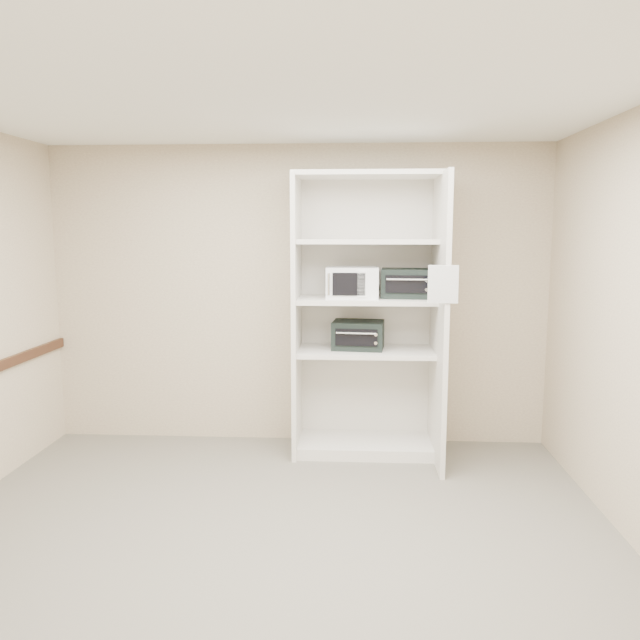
# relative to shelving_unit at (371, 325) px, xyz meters

# --- Properties ---
(floor) EXTENTS (4.50, 4.00, 0.01)m
(floor) POSITION_rel_shelving_unit_xyz_m (-0.67, -1.70, -1.13)
(floor) COLOR #605C52
(floor) RESTS_ON ground
(ceiling) EXTENTS (4.50, 4.00, 0.01)m
(ceiling) POSITION_rel_shelving_unit_xyz_m (-0.67, -1.70, 1.57)
(ceiling) COLOR white
(wall_back) EXTENTS (4.50, 0.02, 2.70)m
(wall_back) POSITION_rel_shelving_unit_xyz_m (-0.67, 0.30, 0.22)
(wall_back) COLOR beige
(wall_back) RESTS_ON ground
(wall_front) EXTENTS (4.50, 0.02, 2.70)m
(wall_front) POSITION_rel_shelving_unit_xyz_m (-0.67, -3.70, 0.22)
(wall_front) COLOR beige
(wall_front) RESTS_ON ground
(shelving_unit) EXTENTS (1.24, 0.92, 2.42)m
(shelving_unit) POSITION_rel_shelving_unit_xyz_m (0.00, 0.00, 0.00)
(shelving_unit) COLOR silver
(shelving_unit) RESTS_ON floor
(microwave) EXTENTS (0.44, 0.33, 0.26)m
(microwave) POSITION_rel_shelving_unit_xyz_m (-0.17, -0.02, 0.37)
(microwave) COLOR white
(microwave) RESTS_ON shelving_unit
(toaster_oven_upper) EXTENTS (0.45, 0.35, 0.25)m
(toaster_oven_upper) POSITION_rel_shelving_unit_xyz_m (0.30, 0.02, 0.36)
(toaster_oven_upper) COLOR black
(toaster_oven_upper) RESTS_ON shelving_unit
(toaster_oven_lower) EXTENTS (0.47, 0.37, 0.24)m
(toaster_oven_lower) POSITION_rel_shelving_unit_xyz_m (-0.11, 0.02, -0.09)
(toaster_oven_lower) COLOR black
(toaster_oven_lower) RESTS_ON shelving_unit
(paper_sign) EXTENTS (0.22, 0.02, 0.28)m
(paper_sign) POSITION_rel_shelving_unit_xyz_m (0.52, -0.63, 0.41)
(paper_sign) COLOR white
(paper_sign) RESTS_ON shelving_unit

